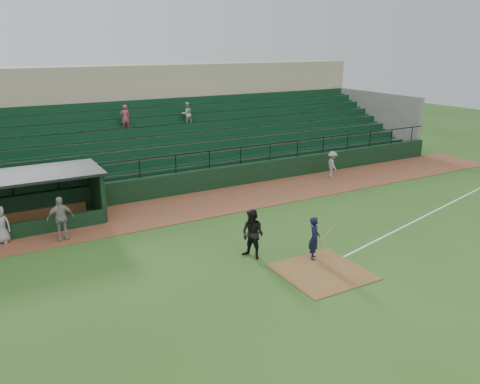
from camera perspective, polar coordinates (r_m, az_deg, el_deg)
ground at (r=18.45m, az=7.76°, el=-8.19°), size 90.00×90.00×0.00m
warning_track at (r=24.78m, az=-3.42°, el=-1.26°), size 40.00×4.00×0.03m
home_plate_dirt at (r=17.74m, az=9.72°, el=-9.32°), size 3.00×3.00×0.03m
foul_line at (r=24.53m, az=21.14°, el=-2.67°), size 17.49×4.44×0.01m
stadium_structure at (r=31.82m, az=-10.30°, el=6.90°), size 38.00×13.08×6.40m
batter_at_plate at (r=18.38m, az=8.83°, el=-5.45°), size 1.14×0.74×1.70m
umpire at (r=18.21m, az=1.52°, el=-5.05°), size 1.07×1.16×1.93m
runner at (r=29.70m, az=10.92°, el=3.24°), size 0.89×1.18×1.61m
dugout_player_a at (r=21.19m, az=-20.57°, el=-2.94°), size 1.10×0.47×1.86m
dugout_player_b at (r=21.87m, az=-26.58°, el=-3.48°), size 0.91×0.78×1.58m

